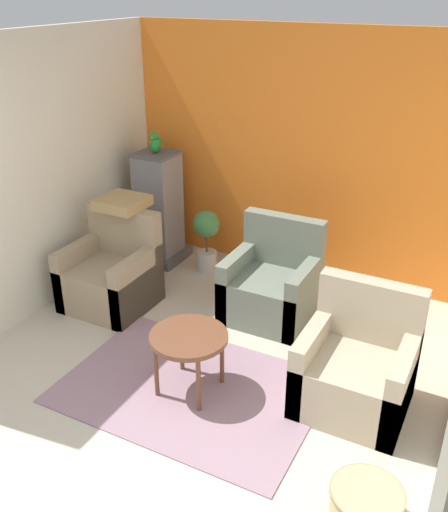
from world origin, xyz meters
The scene contains 13 objects.
ground_plane centered at (0.00, 0.00, 0.00)m, with size 20.00×20.00×0.00m, color beige.
wall_back_accent centered at (0.00, 3.48, 1.29)m, with size 3.94×0.06×2.57m.
wall_left centered at (-1.94, 1.73, 1.29)m, with size 0.06×3.45×2.57m.
area_rug centered at (0.03, 1.10, 0.01)m, with size 1.99×1.39×0.01m.
coffee_table centered at (0.03, 1.10, 0.46)m, with size 0.60×0.60×0.52m.
armchair_left centered at (-1.33, 1.90, 0.30)m, with size 0.79×0.74×0.94m.
armchair_right centered at (1.21, 1.53, 0.30)m, with size 0.79×0.74×0.94m.
armchair_middle centered at (0.15, 2.43, 0.30)m, with size 0.79×0.74×0.94m.
birdcage centered at (-1.48, 2.99, 0.60)m, with size 0.54×0.54×1.26m.
parrot centered at (-1.48, 2.99, 1.36)m, with size 0.11×0.19×0.23m.
potted_plant centered at (-0.87, 2.98, 0.44)m, with size 0.32×0.29×0.70m.
wicker_basket centered at (1.58, 0.49, 0.15)m, with size 0.44×0.44×0.27m.
throw_pillow centered at (-1.33, 2.16, 0.99)m, with size 0.43×0.43×0.10m.
Camera 1 is at (1.93, -1.98, 2.93)m, focal length 40.00 mm.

